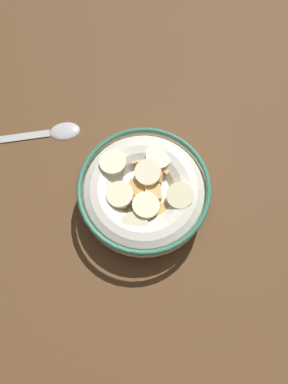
{
  "coord_description": "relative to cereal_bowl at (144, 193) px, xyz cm",
  "views": [
    {
      "loc": [
        -13.64,
        -3.31,
        44.27
      ],
      "look_at": [
        0.0,
        0.0,
        3.0
      ],
      "focal_mm": 34.46,
      "sensor_mm": 36.0,
      "label": 1
    }
  ],
  "objects": [
    {
      "name": "cereal_bowl",
      "position": [
        0.0,
        0.0,
        0.0
      ],
      "size": [
        15.53,
        15.53,
        5.38
      ],
      "color": "silver",
      "rests_on": "ground_plane"
    },
    {
      "name": "ground_plane",
      "position": [
        0.02,
        -0.01,
        -3.67
      ],
      "size": [
        137.41,
        137.41,
        2.0
      ],
      "primitive_type": "cube",
      "color": "brown"
    },
    {
      "name": "spoon",
      "position": [
        6.09,
        14.54,
        -2.33
      ],
      "size": [
        7.11,
        13.82,
        0.8
      ],
      "color": "#B7B7BC",
      "rests_on": "ground_plane"
    }
  ]
}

